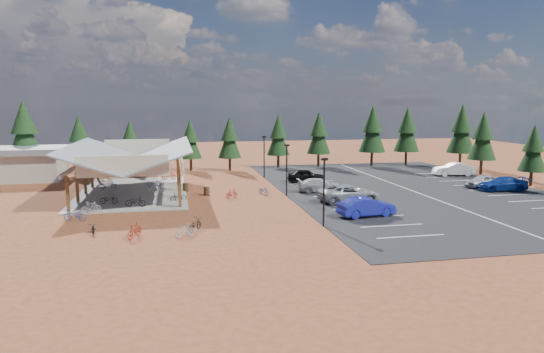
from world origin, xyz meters
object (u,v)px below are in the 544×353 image
at_px(bike_5, 157,188).
at_px(bike_7, 169,176).
at_px(lamp_post_1, 287,166).
at_px(trash_bin_1, 186,187).
at_px(bike_16, 178,197).
at_px(car_8, 482,181).
at_px(bike_0, 109,199).
at_px(car_2, 349,193).
at_px(car_9, 453,169).
at_px(bike_8, 93,228).
at_px(car_4, 306,176).
at_px(bike_2, 108,185).
at_px(bike_15, 232,194).
at_px(bike_14, 264,190).
at_px(bike_12, 195,225).
at_px(bike_pavilion, 132,156).
at_px(bike_6, 154,182).
at_px(outbuilding, 17,163).
at_px(bike_11, 135,230).
at_px(bike_4, 135,201).
at_px(bike_10, 75,215).
at_px(lamp_post_0, 324,187).
at_px(car_3, 320,185).
at_px(trash_bin_0, 207,191).
at_px(car_1, 366,207).
at_px(car_7, 502,184).
at_px(bike_1, 116,191).
at_px(bike_9, 91,208).
at_px(bike_3, 106,180).
at_px(lamp_post_2, 264,154).
at_px(bike_13, 185,231).

bearing_deg(bike_5, bike_7, -25.71).
height_order(lamp_post_1, trash_bin_1, lamp_post_1).
xyz_separation_m(bike_16, car_8, (32.39, 0.82, 0.32)).
relative_size(bike_0, car_2, 0.27).
bearing_deg(car_2, car_9, -58.79).
distance_m(bike_8, car_4, 27.87).
bearing_deg(bike_0, bike_2, 10.94).
height_order(bike_5, bike_15, bike_5).
xyz_separation_m(bike_8, bike_14, (14.45, 12.19, 0.03)).
bearing_deg(bike_0, bike_12, -141.97).
height_order(bike_2, bike_7, bike_7).
bearing_deg(bike_pavilion, bike_7, 63.76).
xyz_separation_m(bike_pavilion, bike_6, (2.02, 2.99, -3.31)).
bearing_deg(bike_6, outbuilding, 64.60).
bearing_deg(car_4, bike_6, 98.68).
xyz_separation_m(bike_0, bike_11, (3.10, -11.71, 0.04)).
bearing_deg(bike_4, bike_5, -2.80).
distance_m(bike_pavilion, bike_14, 13.88).
bearing_deg(bike_11, outbuilding, 142.45).
bearing_deg(bike_15, bike_10, 79.75).
relative_size(lamp_post_0, bike_10, 2.78).
bearing_deg(bike_7, car_3, -133.66).
distance_m(lamp_post_0, car_8, 25.26).
height_order(trash_bin_0, bike_2, bike_2).
relative_size(bike_10, bike_14, 1.07).
relative_size(bike_15, car_8, 0.38).
bearing_deg(car_1, bike_7, 27.07).
relative_size(trash_bin_0, car_7, 0.18).
height_order(lamp_post_0, bike_2, lamp_post_0).
distance_m(bike_4, bike_5, 6.46).
xyz_separation_m(bike_1, bike_8, (-0.10, -13.65, -0.21)).
relative_size(trash_bin_1, bike_1, 0.50).
height_order(lamp_post_0, bike_10, lamp_post_0).
distance_m(bike_0, bike_5, 6.14).
distance_m(bike_6, bike_11, 20.51).
bearing_deg(bike_9, bike_3, -23.67).
relative_size(bike_11, bike_15, 1.22).
bearing_deg(bike_6, car_8, -101.14).
xyz_separation_m(trash_bin_0, bike_10, (-10.81, -8.63, 0.04)).
height_order(lamp_post_2, bike_13, lamp_post_2).
bearing_deg(bike_12, bike_11, 44.54).
height_order(bike_3, bike_14, bike_3).
height_order(bike_7, car_7, car_7).
xyz_separation_m(bike_14, car_8, (23.95, -0.91, 0.27)).
height_order(lamp_post_0, car_1, lamp_post_0).
height_order(lamp_post_0, bike_14, lamp_post_0).
height_order(outbuilding, bike_0, outbuilding).
distance_m(lamp_post_0, bike_13, 10.54).
bearing_deg(bike_0, car_3, -79.85).
bearing_deg(car_3, bike_1, 90.97).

